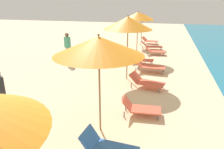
# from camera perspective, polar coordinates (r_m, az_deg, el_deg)

# --- Properties ---
(umbrella_fourth) EXTENTS (2.32, 2.32, 2.72)m
(umbrella_fourth) POSITION_cam_1_polar(r_m,az_deg,el_deg) (5.43, -3.54, 7.56)
(umbrella_fourth) COLOR olive
(umbrella_fourth) RESTS_ON ground
(lounger_fourth_shoreside) EXTENTS (1.26, 0.66, 0.57)m
(lounger_fourth_shoreside) POSITION_cam_1_polar(r_m,az_deg,el_deg) (6.99, 7.48, -8.73)
(lounger_fourth_shoreside) COLOR #D8593F
(lounger_fourth_shoreside) RESTS_ON ground
(lounger_fourth_inland) EXTENTS (1.34, 0.72, 0.64)m
(lounger_fourth_inland) POSITION_cam_1_polar(r_m,az_deg,el_deg) (5.22, -1.22, -18.73)
(lounger_fourth_inland) COLOR blue
(lounger_fourth_inland) RESTS_ON ground
(umbrella_fifth) EXTENTS (2.17, 2.17, 2.91)m
(umbrella_fifth) POSITION_cam_1_polar(r_m,az_deg,el_deg) (9.62, 4.25, 13.45)
(umbrella_fifth) COLOR olive
(umbrella_fifth) RESTS_ON ground
(lounger_fifth_shoreside) EXTENTS (1.64, 0.78, 0.64)m
(lounger_fifth_shoreside) POSITION_cam_1_polar(r_m,az_deg,el_deg) (11.17, 9.75, 2.32)
(lounger_fifth_shoreside) COLOR #D8593F
(lounger_fifth_shoreside) RESTS_ON ground
(lounger_fifth_inland) EXTENTS (1.55, 0.98, 0.59)m
(lounger_fifth_inland) POSITION_cam_1_polar(r_m,az_deg,el_deg) (9.13, 9.05, -1.84)
(lounger_fifth_inland) COLOR #D8593F
(lounger_fifth_inland) RESTS_ON ground
(umbrella_sixth) EXTENTS (1.96, 1.96, 2.91)m
(umbrella_sixth) POSITION_cam_1_polar(r_m,az_deg,el_deg) (13.55, 6.92, 15.14)
(umbrella_sixth) COLOR olive
(umbrella_sixth) RESTS_ON ground
(lounger_sixth_shoreside) EXTENTS (1.39, 0.72, 0.49)m
(lounger_sixth_shoreside) POSITION_cam_1_polar(r_m,az_deg,el_deg) (14.95, 11.31, 6.13)
(lounger_sixth_shoreside) COLOR #D8593F
(lounger_sixth_shoreside) RESTS_ON ground
(lounger_sixth_inland) EXTENTS (1.41, 0.65, 0.52)m
(lounger_sixth_inland) POSITION_cam_1_polar(r_m,az_deg,el_deg) (12.70, 7.72, 4.09)
(lounger_sixth_inland) COLOR #D8593F
(lounger_sixth_inland) RESTS_ON ground
(umbrella_farthest) EXTENTS (1.81, 1.81, 2.62)m
(umbrella_farthest) POSITION_cam_1_polar(r_m,az_deg,el_deg) (17.56, 8.01, 15.05)
(umbrella_farthest) COLOR olive
(umbrella_farthest) RESTS_ON ground
(lounger_farthest_shoreside) EXTENTS (1.45, 0.93, 0.55)m
(lounger_farthest_shoreside) POSITION_cam_1_polar(r_m,az_deg,el_deg) (18.82, 9.92, 8.88)
(lounger_farthest_shoreside) COLOR #D8593F
(lounger_farthest_shoreside) RESTS_ON ground
(lounger_farthest_inland) EXTENTS (1.62, 0.88, 0.62)m
(lounger_farthest_inland) POSITION_cam_1_polar(r_m,az_deg,el_deg) (16.53, 10.36, 7.48)
(lounger_farthest_inland) COLOR #D8593F
(lounger_farthest_inland) RESTS_ON ground
(person_walking_near) EXTENTS (0.42, 0.37, 1.73)m
(person_walking_near) POSITION_cam_1_polar(r_m,az_deg,el_deg) (13.04, -11.73, 7.85)
(person_walking_near) COLOR #D8334C
(person_walking_near) RESTS_ON ground
(person_walking_far) EXTENTS (0.42, 0.39, 1.53)m
(person_walking_far) POSITION_cam_1_polar(r_m,az_deg,el_deg) (7.47, -27.60, -3.39)
(person_walking_far) COLOR #334CB2
(person_walking_far) RESTS_ON ground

